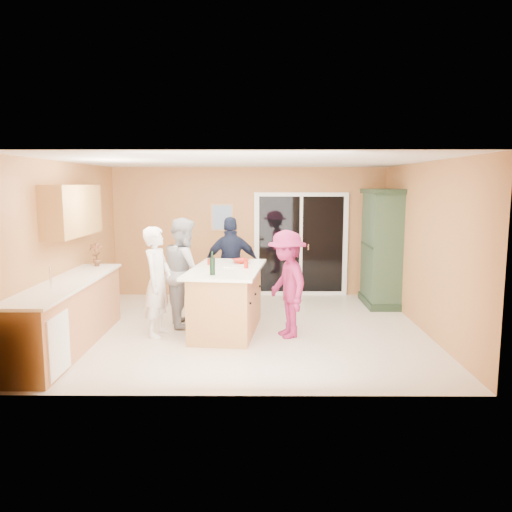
{
  "coord_description": "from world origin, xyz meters",
  "views": [
    {
      "loc": [
        0.19,
        -7.6,
        2.25
      ],
      "look_at": [
        0.15,
        0.1,
        1.15
      ],
      "focal_mm": 35.0,
      "sensor_mm": 36.0,
      "label": 1
    }
  ],
  "objects_px": {
    "kitchen_island": "(227,302)",
    "woman_grey": "(185,272)",
    "woman_magenta": "(287,284)",
    "green_hutch": "(382,249)",
    "woman_navy": "(232,265)",
    "woman_white": "(158,282)"
  },
  "relations": [
    {
      "from": "woman_grey",
      "to": "woman_magenta",
      "type": "distance_m",
      "value": 1.74
    },
    {
      "from": "kitchen_island",
      "to": "woman_navy",
      "type": "bearing_deg",
      "value": 95.93
    },
    {
      "from": "green_hutch",
      "to": "woman_navy",
      "type": "height_order",
      "value": "green_hutch"
    },
    {
      "from": "woman_navy",
      "to": "woman_magenta",
      "type": "bearing_deg",
      "value": 114.0
    },
    {
      "from": "woman_grey",
      "to": "woman_magenta",
      "type": "xyz_separation_m",
      "value": [
        1.61,
        -0.66,
        -0.07
      ]
    },
    {
      "from": "woman_grey",
      "to": "woman_magenta",
      "type": "bearing_deg",
      "value": -128.14
    },
    {
      "from": "kitchen_island",
      "to": "woman_magenta",
      "type": "height_order",
      "value": "woman_magenta"
    },
    {
      "from": "green_hutch",
      "to": "woman_white",
      "type": "distance_m",
      "value": 4.29
    },
    {
      "from": "woman_navy",
      "to": "woman_magenta",
      "type": "height_order",
      "value": "woman_navy"
    },
    {
      "from": "green_hutch",
      "to": "woman_grey",
      "type": "xyz_separation_m",
      "value": [
        -3.49,
        -1.36,
        -0.19
      ]
    },
    {
      "from": "kitchen_island",
      "to": "woman_grey",
      "type": "bearing_deg",
      "value": 157.48
    },
    {
      "from": "kitchen_island",
      "to": "woman_white",
      "type": "xyz_separation_m",
      "value": [
        -1.01,
        -0.22,
        0.35
      ]
    },
    {
      "from": "woman_white",
      "to": "woman_magenta",
      "type": "xyz_separation_m",
      "value": [
        1.92,
        -0.05,
        -0.02
      ]
    },
    {
      "from": "woman_white",
      "to": "woman_navy",
      "type": "bearing_deg",
      "value": -23.95
    },
    {
      "from": "woman_grey",
      "to": "woman_magenta",
      "type": "height_order",
      "value": "woman_grey"
    },
    {
      "from": "woman_white",
      "to": "woman_magenta",
      "type": "bearing_deg",
      "value": -79.7
    },
    {
      "from": "woman_grey",
      "to": "woman_navy",
      "type": "xyz_separation_m",
      "value": [
        0.71,
        0.82,
        -0.02
      ]
    },
    {
      "from": "kitchen_island",
      "to": "woman_magenta",
      "type": "distance_m",
      "value": 1.0
    },
    {
      "from": "green_hutch",
      "to": "woman_navy",
      "type": "xyz_separation_m",
      "value": [
        -2.78,
        -0.54,
        -0.21
      ]
    },
    {
      "from": "woman_grey",
      "to": "woman_navy",
      "type": "bearing_deg",
      "value": -56.89
    },
    {
      "from": "woman_white",
      "to": "woman_navy",
      "type": "height_order",
      "value": "woman_navy"
    },
    {
      "from": "woman_grey",
      "to": "woman_magenta",
      "type": "relative_size",
      "value": 1.09
    }
  ]
}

